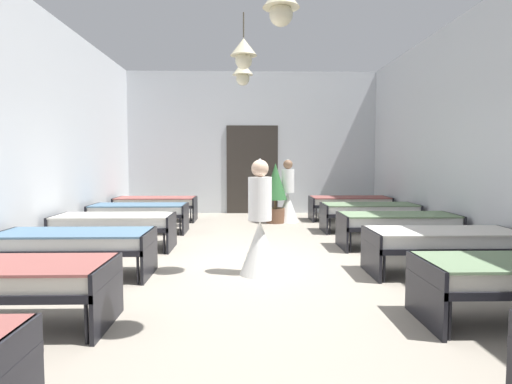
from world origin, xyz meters
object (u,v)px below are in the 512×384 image
Objects in this scene: bed_right_row_3 at (398,222)px; bed_left_row_4 at (139,211)px; bed_right_row_4 at (369,210)px; bed_right_row_5 at (349,202)px; bed_left_row_2 at (74,242)px; bed_left_row_3 at (114,223)px; potted_plant at (275,188)px; nurse_near_aisle at (260,234)px; bed_left_row_5 at (156,203)px; nurse_mid_aisle at (288,200)px; bed_right_row_2 at (443,241)px.

bed_right_row_3 is 1.00× the size of bed_left_row_4.
bed_right_row_3 is 1.68m from bed_right_row_4.
bed_left_row_4 is 1.00× the size of bed_right_row_5.
bed_left_row_3 is at bearing 90.00° from bed_left_row_2.
potted_plant is at bearing 121.45° from bed_right_row_3.
bed_right_row_4 is at bearing 35.83° from bed_left_row_2.
nurse_near_aisle is at bearing -54.97° from bed_left_row_4.
bed_left_row_2 is 1.28× the size of nurse_near_aisle.
bed_right_row_3 and bed_left_row_5 have the same top height.
nurse_mid_aisle is at bearing -170.74° from bed_right_row_5.
nurse_mid_aisle is (3.14, 4.81, 0.09)m from bed_left_row_2.
bed_right_row_3 is (0.00, 1.68, 0.00)m from bed_right_row_2.
bed_right_row_2 is at bearing -19.85° from bed_left_row_3.
bed_left_row_3 is at bearing -144.17° from bed_right_row_5.
bed_left_row_4 and bed_left_row_5 have the same top height.
bed_right_row_4 is at bearing -19.85° from bed_left_row_5.
bed_right_row_5 is at bearing 35.83° from bed_left_row_3.
bed_right_row_3 and bed_right_row_4 have the same top height.
bed_right_row_2 is 6.88m from bed_left_row_5.
bed_left_row_3 is at bearing -90.00° from bed_left_row_4.
bed_left_row_2 is 1.00× the size of bed_right_row_5.
bed_right_row_4 is 1.28× the size of nurse_mid_aisle.
bed_left_row_2 and bed_right_row_2 have the same top height.
potted_plant is at bearing 58.70° from bed_left_row_2.
potted_plant reaches higher than bed_left_row_5.
bed_left_row_2 is at bearing 38.16° from nurse_near_aisle.
bed_left_row_3 is at bearing -133.56° from potted_plant.
bed_left_row_3 is at bearing 180.00° from bed_right_row_3.
nurse_mid_aisle is at bearing 136.72° from bed_right_row_4.
bed_left_row_3 is at bearing 1.76° from nurse_near_aisle.
bed_right_row_2 and bed_left_row_5 have the same top height.
nurse_near_aisle is at bearing -96.38° from potted_plant.
nurse_near_aisle is (2.32, -1.63, 0.09)m from bed_left_row_3.
nurse_mid_aisle is 0.43m from potted_plant.
nurse_near_aisle is (-2.34, 0.05, 0.09)m from bed_right_row_2.
bed_left_row_3 is at bearing -160.15° from bed_right_row_4.
bed_right_row_4 is (4.67, 1.68, 0.00)m from bed_left_row_3.
nurse_near_aisle is 4.65m from potted_plant.
nurse_near_aisle is at bearing -145.17° from bed_right_row_3.
bed_left_row_3 is at bearing 160.15° from bed_right_row_2.
potted_plant is at bearing 46.44° from bed_left_row_3.
nurse_mid_aisle is at bearing -62.96° from nurse_near_aisle.
bed_left_row_5 is (-4.67, 1.68, 0.00)m from bed_right_row_4.
bed_left_row_3 and bed_right_row_5 have the same top height.
bed_left_row_4 is 1.28× the size of nurse_mid_aisle.
bed_left_row_2 and bed_right_row_3 have the same top height.
bed_left_row_5 is 1.28× the size of nurse_near_aisle.
bed_right_row_5 is (4.67, 3.37, 0.00)m from bed_left_row_3.
bed_right_row_3 is 1.00× the size of bed_right_row_5.
nurse_near_aisle is (-2.34, -3.31, 0.09)m from bed_right_row_4.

